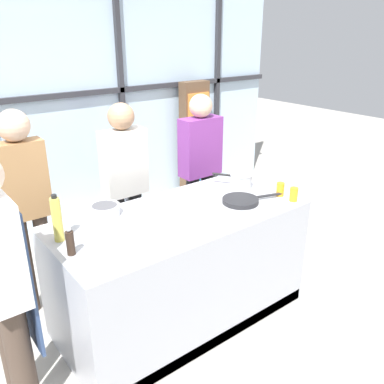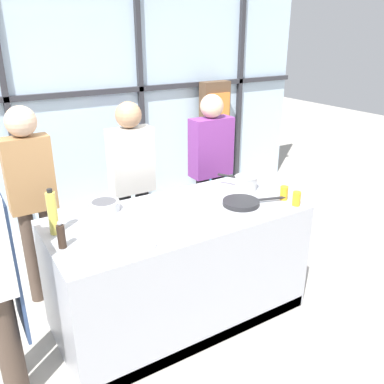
{
  "view_description": "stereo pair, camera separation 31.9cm",
  "coord_description": "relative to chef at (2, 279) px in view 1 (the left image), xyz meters",
  "views": [
    {
      "loc": [
        -1.64,
        -2.24,
        2.22
      ],
      "look_at": [
        0.19,
        0.1,
        1.03
      ],
      "focal_mm": 38.0,
      "sensor_mm": 36.0,
      "label": 1
    },
    {
      "loc": [
        -1.37,
        -2.42,
        2.22
      ],
      "look_at": [
        0.19,
        0.1,
        1.03
      ],
      "focal_mm": 38.0,
      "sensor_mm": 36.0,
      "label": 2
    }
  ],
  "objects": [
    {
      "name": "ground_plane",
      "position": [
        1.29,
        0.08,
        -0.93
      ],
      "size": [
        18.0,
        18.0,
        0.0
      ],
      "primitive_type": "plane",
      "color": "#ADA89E"
    },
    {
      "name": "back_window_wall",
      "position": [
        1.29,
        2.36,
        0.47
      ],
      "size": [
        6.4,
        0.1,
        2.8
      ],
      "color": "silver",
      "rests_on": "ground_plane"
    },
    {
      "name": "bookshelf",
      "position": [
        3.08,
        2.17,
        -0.14
      ],
      "size": [
        0.4,
        0.19,
        1.58
      ],
      "color": "brown",
      "rests_on": "ground_plane"
    },
    {
      "name": "demo_island",
      "position": [
        1.29,
        0.08,
        -0.47
      ],
      "size": [
        1.94,
        0.92,
        0.93
      ],
      "color": "#A8AAB2",
      "rests_on": "ground_plane"
    },
    {
      "name": "chef",
      "position": [
        0.0,
        0.0,
        0.0
      ],
      "size": [
        0.24,
        0.46,
        1.66
      ],
      "rotation": [
        0.0,
        0.0,
        -1.57
      ],
      "color": "#47382D",
      "rests_on": "ground_plane"
    },
    {
      "name": "spectator_far_left",
      "position": [
        0.42,
        0.92,
        0.07
      ],
      "size": [
        0.36,
        0.24,
        1.69
      ],
      "rotation": [
        0.0,
        0.0,
        3.14
      ],
      "color": "#47382D",
      "rests_on": "ground_plane"
    },
    {
      "name": "spectator_center_left",
      "position": [
        1.29,
        0.92,
        0.02
      ],
      "size": [
        0.4,
        0.23,
        1.65
      ],
      "rotation": [
        0.0,
        0.0,
        3.14
      ],
      "color": "black",
      "rests_on": "ground_plane"
    },
    {
      "name": "spectator_center_right",
      "position": [
        2.16,
        0.92,
        -0.0
      ],
      "size": [
        0.43,
        0.23,
        1.64
      ],
      "rotation": [
        0.0,
        0.0,
        3.14
      ],
      "color": "black",
      "rests_on": "ground_plane"
    },
    {
      "name": "frying_pan",
      "position": [
        1.8,
        -0.05,
        0.02
      ],
      "size": [
        0.51,
        0.29,
        0.04
      ],
      "color": "#232326",
      "rests_on": "demo_island"
    },
    {
      "name": "saucepan",
      "position": [
        2.04,
        0.21,
        0.06
      ],
      "size": [
        0.25,
        0.32,
        0.12
      ],
      "color": "silver",
      "rests_on": "demo_island"
    },
    {
      "name": "white_plate",
      "position": [
        0.83,
        -0.22,
        0.0
      ],
      "size": [
        0.23,
        0.23,
        0.01
      ],
      "primitive_type": "cylinder",
      "color": "white",
      "rests_on": "demo_island"
    },
    {
      "name": "mixing_bowl",
      "position": [
        0.84,
        0.42,
        0.04
      ],
      "size": [
        0.23,
        0.23,
        0.08
      ],
      "color": "silver",
      "rests_on": "demo_island"
    },
    {
      "name": "oil_bottle",
      "position": [
        0.42,
        0.24,
        0.15
      ],
      "size": [
        0.07,
        0.07,
        0.33
      ],
      "color": "#E0CC4C",
      "rests_on": "demo_island"
    },
    {
      "name": "pepper_grinder",
      "position": [
        0.41,
        0.02,
        0.08
      ],
      "size": [
        0.05,
        0.05,
        0.19
      ],
      "color": "#332319",
      "rests_on": "demo_island"
    },
    {
      "name": "juice_glass_near",
      "position": [
        2.16,
        -0.28,
        0.05
      ],
      "size": [
        0.06,
        0.06,
        0.11
      ],
      "primitive_type": "cylinder",
      "color": "orange",
      "rests_on": "demo_island"
    },
    {
      "name": "juice_glass_far",
      "position": [
        2.16,
        -0.14,
        0.05
      ],
      "size": [
        0.06,
        0.06,
        0.11
      ],
      "primitive_type": "cylinder",
      "color": "orange",
      "rests_on": "demo_island"
    }
  ]
}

